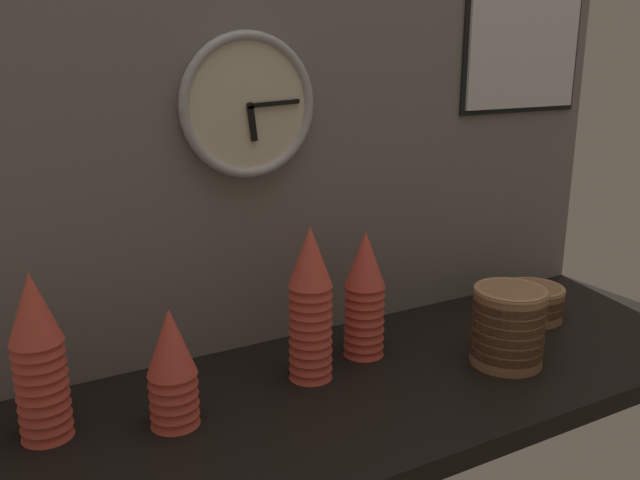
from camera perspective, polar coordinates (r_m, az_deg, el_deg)
ground_plane at (r=135.54cm, az=4.62°, el=-12.09°), size 160.00×56.00×4.00cm
wall_tiled_back at (r=142.72cm, az=-0.96°, el=12.28°), size 160.00×3.00×105.00cm
cup_stack_center_right at (r=138.25cm, az=3.78°, el=-4.56°), size 8.44×8.44×26.51cm
cup_stack_far_left at (r=117.79cm, az=-22.62°, el=-9.07°), size 8.44×8.44×28.37cm
cup_stack_center at (r=127.70cm, az=-0.81°, el=-5.39°), size 8.44×8.44×30.24cm
cup_stack_left at (r=116.62cm, az=-12.35°, el=-10.44°), size 8.44×8.44×20.92cm
bowl_stack_far_right at (r=166.98cm, az=17.43°, el=-4.92°), size 14.60×14.60×7.92cm
bowl_stack_right at (r=141.12cm, az=15.56°, el=-6.87°), size 14.60×14.60×15.96cm
wall_clock at (r=133.60cm, az=-6.06°, el=11.19°), size 28.08×2.70×28.08cm
menu_board at (r=176.12cm, az=17.04°, el=18.13°), size 37.14×1.32×48.52cm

